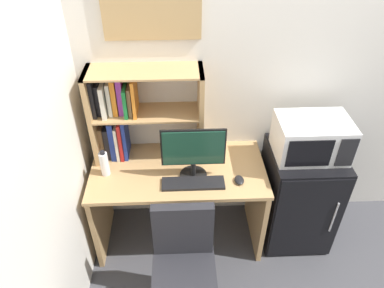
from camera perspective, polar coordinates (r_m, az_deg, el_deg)
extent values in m
cube|color=silver|center=(2.91, 24.66, 9.79)|extent=(6.40, 0.04, 2.60)
cube|color=tan|center=(2.64, -2.20, -4.19)|extent=(1.27, 0.64, 0.03)
cube|color=tan|center=(2.97, -14.20, -9.82)|extent=(0.04, 0.57, 0.72)
cube|color=tan|center=(2.97, 10.16, -9.21)|extent=(0.04, 0.57, 0.72)
cube|color=tan|center=(2.64, -15.33, 4.17)|extent=(0.03, 0.26, 0.70)
cube|color=tan|center=(2.58, 1.34, 4.72)|extent=(0.03, 0.26, 0.70)
cube|color=tan|center=(2.42, -7.72, 11.31)|extent=(0.79, 0.26, 0.01)
cube|color=tan|center=(2.57, -7.14, 4.90)|extent=(0.73, 0.26, 0.01)
cube|color=brown|center=(2.78, -13.88, 0.77)|extent=(0.03, 0.17, 0.26)
cube|color=black|center=(2.77, -13.08, 0.76)|extent=(0.04, 0.18, 0.26)
cube|color=navy|center=(2.74, -12.33, 1.21)|extent=(0.04, 0.20, 0.32)
cube|color=silver|center=(2.74, -11.62, 0.85)|extent=(0.02, 0.21, 0.28)
cube|color=#B21E1E|center=(2.73, -11.05, 1.14)|extent=(0.02, 0.21, 0.31)
cube|color=navy|center=(2.72, -10.45, 1.30)|extent=(0.03, 0.20, 0.33)
cube|color=black|center=(2.57, -15.20, 7.50)|extent=(0.03, 0.20, 0.27)
cube|color=black|center=(2.58, -14.44, 7.23)|extent=(0.03, 0.17, 0.23)
cube|color=silver|center=(2.56, -13.68, 7.16)|extent=(0.03, 0.22, 0.23)
cube|color=silver|center=(2.56, -12.81, 7.42)|extent=(0.03, 0.17, 0.24)
cube|color=orange|center=(2.55, -12.10, 7.69)|extent=(0.03, 0.17, 0.26)
cube|color=purple|center=(2.55, -11.18, 7.88)|extent=(0.04, 0.16, 0.28)
cube|color=#197233|center=(2.54, -10.36, 7.10)|extent=(0.02, 0.22, 0.21)
cube|color=brown|center=(2.54, -9.72, 7.18)|extent=(0.03, 0.19, 0.21)
cube|color=orange|center=(2.52, -9.08, 7.78)|extent=(0.02, 0.22, 0.28)
cylinder|color=black|center=(2.57, 0.21, -4.94)|extent=(0.19, 0.19, 0.02)
cylinder|color=black|center=(2.53, 0.21, -3.93)|extent=(0.04, 0.04, 0.10)
cube|color=black|center=(2.42, 0.22, -0.54)|extent=(0.44, 0.01, 0.29)
cube|color=#193D2D|center=(2.41, 0.22, -0.61)|extent=(0.42, 0.02, 0.27)
cube|color=black|center=(2.51, 0.19, -6.25)|extent=(0.43, 0.13, 0.02)
ellipsoid|color=black|center=(2.54, 7.47, -5.67)|extent=(0.07, 0.09, 0.03)
cylinder|color=silver|center=(2.61, -13.68, -3.09)|extent=(0.06, 0.06, 0.18)
cylinder|color=black|center=(2.54, -14.01, -1.32)|extent=(0.03, 0.03, 0.02)
cube|color=black|center=(3.02, 16.33, -7.71)|extent=(0.52, 0.53, 0.85)
cube|color=black|center=(2.85, 17.80, -11.51)|extent=(0.50, 0.01, 0.82)
cylinder|color=#B2B2B7|center=(2.87, 21.52, -10.76)|extent=(0.01, 0.01, 0.30)
cube|color=silver|center=(2.66, 18.41, 0.97)|extent=(0.50, 0.35, 0.28)
cube|color=black|center=(2.51, 18.09, -1.48)|extent=(0.30, 0.01, 0.21)
cube|color=black|center=(2.60, 23.28, -1.28)|extent=(0.12, 0.01, 0.22)
cube|color=#232328|center=(2.40, -1.25, -20.35)|extent=(0.40, 0.40, 0.07)
cube|color=#232328|center=(2.31, -1.45, -13.35)|extent=(0.38, 0.06, 0.41)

